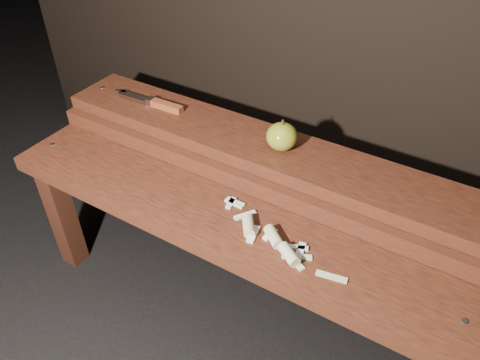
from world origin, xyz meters
The scene contains 6 objects.
ground centered at (0.00, 0.00, 0.00)m, with size 60.00×60.00×0.00m, color black.
bench_front_tier centered at (0.00, -0.06, 0.35)m, with size 1.20×0.20×0.42m.
bench_rear_tier centered at (0.00, 0.17, 0.41)m, with size 1.20×0.21×0.50m.
apple centered at (0.05, 0.17, 0.54)m, with size 0.08×0.08×0.08m.
knife centered at (-0.34, 0.17, 0.51)m, with size 0.24×0.03×0.02m.
apple_scraps centered at (0.15, -0.06, 0.43)m, with size 0.35×0.13×0.03m.
Camera 1 is at (0.47, -0.71, 1.18)m, focal length 35.00 mm.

